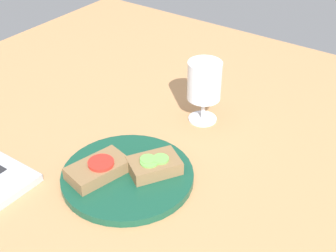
% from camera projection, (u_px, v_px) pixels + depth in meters
% --- Properties ---
extents(wooden_table, '(1.40, 1.40, 0.03)m').
position_uv_depth(wooden_table, '(142.00, 174.00, 0.90)').
color(wooden_table, '#B27F51').
rests_on(wooden_table, ground).
extents(plate, '(0.24, 0.24, 0.01)m').
position_uv_depth(plate, '(127.00, 176.00, 0.86)').
color(plate, '#144733').
rests_on(plate, wooden_table).
extents(sandwich_with_tomato, '(0.12, 0.09, 0.03)m').
position_uv_depth(sandwich_with_tomato, '(98.00, 169.00, 0.84)').
color(sandwich_with_tomato, brown).
rests_on(sandwich_with_tomato, plate).
extents(sandwich_with_cucumber, '(0.11, 0.10, 0.03)m').
position_uv_depth(sandwich_with_cucumber, '(154.00, 165.00, 0.85)').
color(sandwich_with_cucumber, brown).
rests_on(sandwich_with_cucumber, plate).
extents(wine_glass, '(0.07, 0.07, 0.14)m').
position_uv_depth(wine_glass, '(204.00, 84.00, 0.98)').
color(wine_glass, white).
rests_on(wine_glass, wooden_table).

